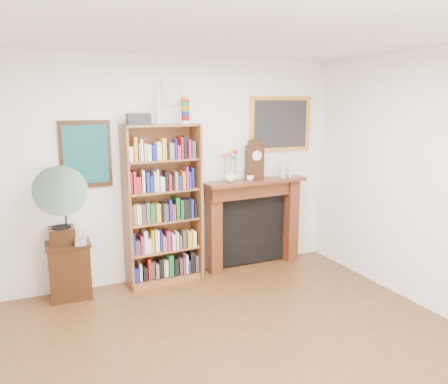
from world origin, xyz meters
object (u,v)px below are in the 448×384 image
Objects in this scene: flower_vase at (230,175)px; bookshelf at (163,196)px; bottle_left at (283,169)px; bottle_right at (291,170)px; gramophone at (60,200)px; side_cabinet at (70,270)px; teacup at (250,178)px; mantel_clock at (255,161)px; fireplace at (253,215)px; cd_stack at (81,241)px.

bookshelf is at bearing -179.50° from flower_vase.
bottle_left reaches higher than flower_vase.
gramophone is at bearing -177.52° from bottle_right.
bookshelf is 1.38m from side_cabinet.
bottle_right is (0.65, 0.05, 0.06)m from teacup.
bookshelf is 1.20m from teacup.
bottle_right is at bearing -3.90° from bookshelf.
gramophone is 1.75× the size of mantel_clock.
fireplace reaches higher than cd_stack.
bottle_left is (0.79, -0.01, 0.04)m from flower_vase.
bottle_left is (2.89, 0.11, 0.16)m from gramophone.
teacup is 0.66m from bottle_right.
flower_vase is 0.79m from bottle_left.
mantel_clock is 0.44m from bottle_left.
flower_vase is 0.70× the size of bottle_left.
bookshelf is 23.59× the size of teacup.
bookshelf is 1.34m from fireplace.
side_cabinet is at bearing -179.38° from flower_vase.
cd_stack is 2.78m from bottle_left.
fireplace is at bearing -1.13° from bookshelf.
mantel_clock reaches higher than gramophone.
side_cabinet is at bearing -177.98° from mantel_clock.
teacup is at bearing -5.73° from bookshelf.
mantel_clock is at bearing 4.79° from cd_stack.
side_cabinet is 3.14m from bottle_right.
bottle_left is (0.41, -0.08, 0.62)m from fireplace.
bookshelf reaches higher than side_cabinet.
bookshelf is 1.56× the size of fireplace.
bottle_right is at bearing -0.21° from mantel_clock.
cd_stack is 2.01m from flower_vase.
bookshelf is 1.33m from mantel_clock.
mantel_clock is 2.19× the size of bottle_left.
fireplace is 7.36× the size of bottle_right.
mantel_clock is (-0.00, -0.04, 0.75)m from fireplace.
mantel_clock is 5.42× the size of teacup.
bottle_left is at bearing 1.21° from side_cabinet.
mantel_clock is 0.24m from teacup.
bottle_right reaches higher than cd_stack.
bookshelf reaches higher than cd_stack.
flower_vase is (2.10, 0.12, 0.12)m from gramophone.
mantel_clock reaches higher than bottle_left.
cd_stack is 1.24× the size of teacup.
cd_stack is at bearing -176.48° from teacup.
cd_stack is (0.13, -0.14, 0.37)m from side_cabinet.
fireplace is 1.60× the size of gramophone.
gramophone is (-2.47, -0.19, 0.46)m from fireplace.
mantel_clock is (2.42, 0.05, 1.14)m from side_cabinet.
side_cabinet is 6.90× the size of teacup.
cd_stack is 2.91m from bottle_right.
bottle_right is at bearing 4.01° from teacup.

